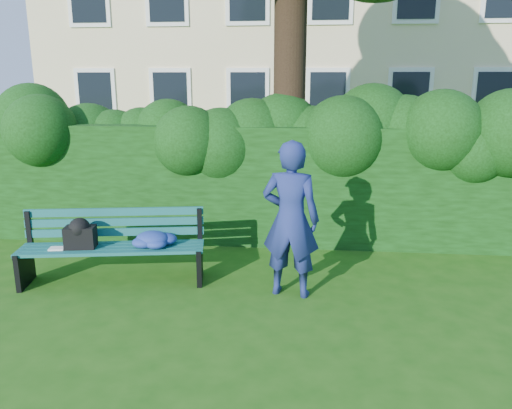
# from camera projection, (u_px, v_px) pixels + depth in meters

# --- Properties ---
(ground) EXTENTS (80.00, 80.00, 0.00)m
(ground) POSITION_uv_depth(u_px,v_px,m) (251.00, 295.00, 5.89)
(ground) COLOR #1E5210
(ground) RESTS_ON ground
(hedge) EXTENTS (10.00, 1.00, 1.80)m
(hedge) POSITION_uv_depth(u_px,v_px,m) (266.00, 183.00, 7.79)
(hedge) COLOR black
(hedge) RESTS_ON ground
(park_bench) EXTENTS (2.30, 0.92, 0.89)m
(park_bench) POSITION_uv_depth(u_px,v_px,m) (118.00, 243.00, 6.17)
(park_bench) COLOR #0F4D4F
(park_bench) RESTS_ON ground
(man_reading) EXTENTS (0.73, 0.54, 1.83)m
(man_reading) POSITION_uv_depth(u_px,v_px,m) (291.00, 220.00, 5.70)
(man_reading) COLOR navy
(man_reading) RESTS_ON ground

